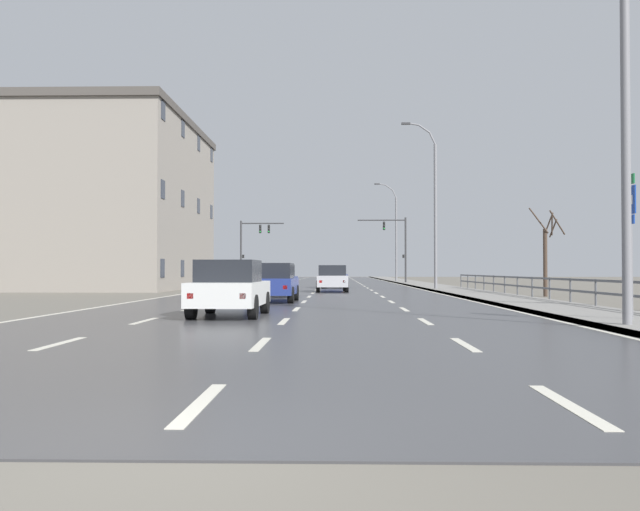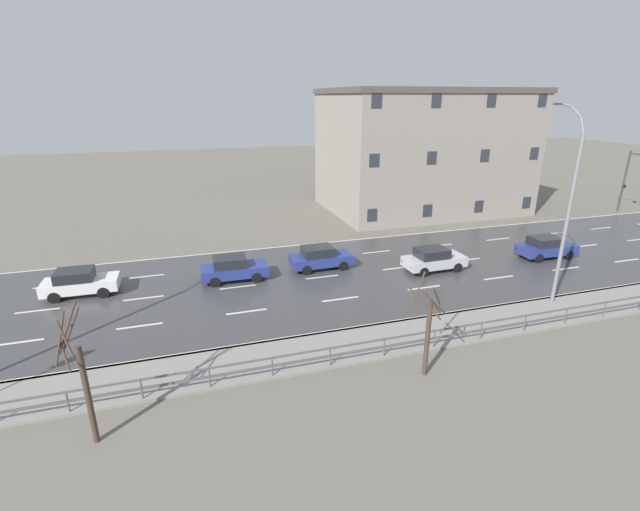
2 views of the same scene
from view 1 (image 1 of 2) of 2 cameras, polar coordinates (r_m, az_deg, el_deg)
The scene contains 17 objects.
ground_plane at distance 52.78m, azimuth -0.08°, elevation -2.65°, with size 160.00×160.00×0.12m.
road_asphalt_strip at distance 64.77m, azimuth 0.18°, elevation -2.31°, with size 14.00×120.00×0.03m.
sidewalk_right at distance 65.15m, azimuth 7.62°, elevation -2.25°, with size 3.00×120.00×0.12m.
guardrail at distance 30.94m, azimuth 17.38°, elevation -2.22°, with size 0.07×37.75×1.00m.
street_lamp_foreground at distance 17.11m, azimuth 22.83°, elevation 13.08°, with size 2.85×0.24×11.28m.
street_lamp_midground at distance 45.46m, azimuth 9.15°, elevation 3.87°, with size 2.25×0.24×10.73m.
street_lamp_distant at distance 74.65m, azimuth 6.06°, elevation 1.78°, with size 2.40×0.24×10.47m.
highway_sign at distance 18.58m, azimuth 23.77°, elevation 2.10°, with size 0.09×0.68×3.63m.
traffic_signal_right at distance 67.59m, azimuth 6.26°, elevation 1.21°, with size 4.66×0.36×6.30m.
traffic_signal_left at distance 68.31m, azimuth -5.57°, elevation 1.19°, with size 4.22×0.36×6.04m.
car_near_left at distance 41.21m, azimuth 0.97°, elevation -1.86°, with size 1.92×4.14×1.57m.
car_mid_centre at distance 34.23m, azimuth -3.41°, elevation -2.00°, with size 1.90×4.13×1.57m.
car_distant at distance 19.68m, azimuth -7.28°, elevation -2.60°, with size 1.90×4.13×1.57m.
car_far_right at distance 50.26m, azimuth 1.22°, elevation -1.73°, with size 1.96×4.16×1.57m.
car_far_left at distance 28.39m, azimuth -3.80°, elevation -2.17°, with size 1.90×4.13×1.57m.
brick_building at distance 52.08m, azimuth -17.37°, elevation 3.95°, with size 13.15×18.86×11.77m.
bare_tree_mid at distance 36.05m, azimuth 17.80°, elevation 0.05°, with size 1.73×1.55×4.35m.
Camera 1 is at (1.30, -4.75, 1.30)m, focal length 39.62 mm.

